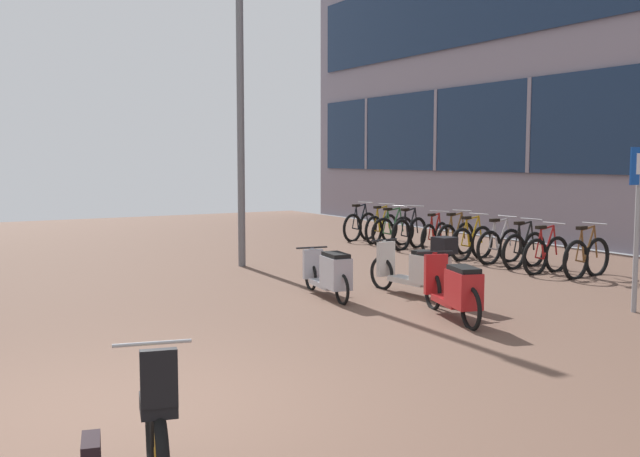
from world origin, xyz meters
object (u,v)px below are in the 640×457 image
object	(u,v)px
bicycle_rack_02	(524,250)
parking_sign	(638,210)
bicycle_rack_09	(382,228)
lamp_post	(240,80)
bicycle_rack_03	(500,246)
bicycle_foreground	(151,447)
bicycle_rack_07	(410,233)
bicycle_rack_01	(546,255)
scooter_near	(456,290)
bicycle_rack_06	(435,237)
scooter_mid	(330,273)
bicycle_rack_05	(456,239)
bicycle_rack_00	(586,258)
bicycle_rack_04	(472,243)
bicycle_rack_10	(360,226)
scooter_far	(421,268)
bicycle_rack_08	(393,231)

from	to	relation	value
bicycle_rack_02	parking_sign	bearing A→B (deg)	-114.86
bicycle_rack_09	lamp_post	world-z (taller)	lamp_post
bicycle_rack_03	bicycle_foreground	bearing A→B (deg)	-144.04
bicycle_rack_02	bicycle_rack_07	xyz separation A→B (m)	(-0.14, 3.44, 0.02)
bicycle_foreground	bicycle_rack_07	size ratio (longest dim) A/B	0.98
bicycle_rack_01	scooter_near	world-z (taller)	bicycle_rack_01
bicycle_rack_07	bicycle_rack_06	bearing A→B (deg)	-74.69
scooter_near	scooter_mid	bearing A→B (deg)	106.97
bicycle_rack_05	parking_sign	xyz separation A→B (m)	(-1.79, -5.77, 1.04)
bicycle_rack_00	bicycle_rack_07	size ratio (longest dim) A/B	0.98
bicycle_foreground	bicycle_rack_04	bearing A→B (deg)	39.08
scooter_near	bicycle_rack_09	bearing A→B (deg)	61.41
scooter_near	lamp_post	bearing A→B (deg)	94.29
scooter_mid	bicycle_rack_04	bearing A→B (deg)	24.96
bicycle_rack_03	bicycle_rack_05	distance (m)	1.38
bicycle_rack_10	lamp_post	distance (m)	6.09
bicycle_rack_01	bicycle_rack_07	size ratio (longest dim) A/B	0.94
bicycle_rack_03	parking_sign	size ratio (longest dim) A/B	0.60
bicycle_rack_05	scooter_mid	xyz separation A→B (m)	(-4.87, -2.88, 0.03)
bicycle_rack_05	bicycle_rack_03	bearing A→B (deg)	-91.44
bicycle_rack_05	scooter_near	size ratio (longest dim) A/B	0.80
bicycle_rack_06	bicycle_rack_09	distance (m)	2.06
bicycle_rack_00	bicycle_rack_05	distance (m)	3.44
bicycle_rack_02	bicycle_rack_07	distance (m)	3.44
bicycle_rack_04	scooter_near	xyz separation A→B (m)	(-4.08, -4.27, 0.06)
bicycle_rack_00	scooter_far	size ratio (longest dim) A/B	0.71
scooter_mid	bicycle_rack_08	bearing A→B (deg)	46.48
bicycle_rack_05	lamp_post	xyz separation A→B (m)	(-4.67, 0.81, 3.21)
bicycle_rack_07	scooter_mid	xyz separation A→B (m)	(-4.67, -4.26, 0.02)
bicycle_rack_05	scooter_far	distance (m)	5.05
bicycle_rack_08	scooter_far	xyz separation A→B (m)	(-3.48, -5.55, 0.10)
scooter_far	parking_sign	bearing A→B (deg)	-50.80
bicycle_rack_09	scooter_near	xyz separation A→B (m)	(-4.20, -7.71, 0.05)
bicycle_rack_06	lamp_post	world-z (taller)	lamp_post
bicycle_rack_04	bicycle_rack_06	xyz separation A→B (m)	(0.14, 1.37, -0.01)
bicycle_rack_02	bicycle_rack_04	size ratio (longest dim) A/B	0.96
bicycle_rack_04	bicycle_rack_06	size ratio (longest dim) A/B	1.14
bicycle_rack_07	bicycle_rack_10	bearing A→B (deg)	90.30
bicycle_rack_07	scooter_near	world-z (taller)	bicycle_rack_07
bicycle_rack_01	bicycle_rack_06	bearing A→B (deg)	86.63
bicycle_rack_03	bicycle_rack_10	distance (m)	4.82
bicycle_rack_09	bicycle_foreground	bearing A→B (deg)	-130.32
bicycle_rack_00	bicycle_rack_02	bearing A→B (deg)	94.50
bicycle_rack_08	lamp_post	xyz separation A→B (m)	(-4.49, -1.26, 3.22)
bicycle_rack_07	scooter_far	bearing A→B (deg)	-125.37
bicycle_rack_00	bicycle_rack_10	distance (m)	6.88
bicycle_rack_03	bicycle_rack_05	world-z (taller)	bicycle_rack_05
bicycle_foreground	scooter_mid	size ratio (longest dim) A/B	0.79
bicycle_rack_05	lamp_post	world-z (taller)	lamp_post
bicycle_rack_02	bicycle_rack_08	distance (m)	4.13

